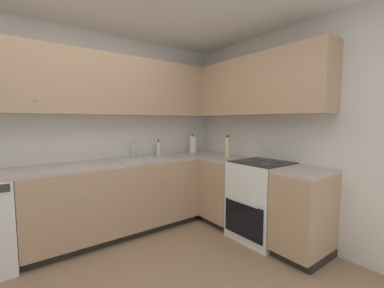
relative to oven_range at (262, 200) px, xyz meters
The scene contains 14 objects.
wall_back 2.43m from the oven_range, 140.92° to the left, with size 4.23×0.05×2.51m, color silver.
wall_right 0.89m from the oven_range, 43.06° to the right, with size 0.05×3.52×2.51m, color silver.
lower_cabinets_back 1.76m from the oven_range, 140.27° to the left, with size 2.07×0.62×0.88m.
countertop_back 1.82m from the oven_range, 140.39° to the left, with size 3.28×0.60×0.04m, color #B7A89E.
lower_cabinets_right 0.06m from the oven_range, 107.05° to the left, with size 0.62×1.59×0.88m.
countertop_right 0.44m from the oven_range, 109.74° to the left, with size 0.60×1.59×0.03m.
oven_range is the anchor object (origin of this frame).
upper_cabinets_back 2.41m from the oven_range, 140.22° to the left, with size 2.96×0.34×0.72m.
upper_cabinets_right 1.43m from the oven_range, 71.26° to the left, with size 0.32×2.14×0.72m.
sink 1.57m from the oven_range, 133.78° to the left, with size 0.59×0.40×0.10m.
faucet 1.77m from the oven_range, 128.70° to the left, with size 0.07×0.16×0.23m.
soap_bottle 1.57m from the oven_range, 117.37° to the left, with size 0.05×0.05×0.23m.
paper_towel_roll 1.41m from the oven_range, 93.14° to the left, with size 0.11×0.11×0.31m.
oil_bottle 0.82m from the oven_range, 91.90° to the left, with size 0.06×0.06×0.30m.
Camera 1 is at (-0.65, -1.56, 1.41)m, focal length 23.42 mm.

